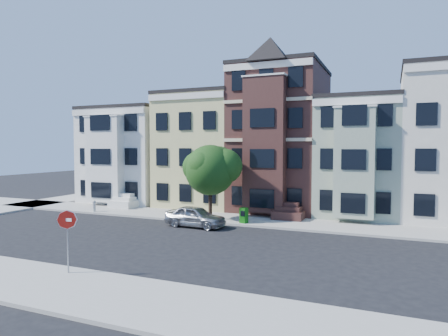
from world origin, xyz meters
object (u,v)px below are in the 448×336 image
at_px(parked_car, 195,216).
at_px(stop_sign, 68,237).
at_px(newspaper_box, 244,215).
at_px(street_tree, 210,173).
at_px(fire_hydrant, 94,207).

bearing_deg(parked_car, stop_sign, -177.07).
height_order(newspaper_box, stop_sign, stop_sign).
xyz_separation_m(street_tree, parked_car, (-0.10, -2.23, -2.80)).
xyz_separation_m(street_tree, fire_hydrant, (-10.25, -0.51, -3.00)).
bearing_deg(newspaper_box, parked_car, -131.50).
distance_m(fire_hydrant, stop_sign, 16.46).
bearing_deg(street_tree, parked_car, -92.58).
height_order(newspaper_box, fire_hydrant, newspaper_box).
bearing_deg(newspaper_box, stop_sign, -88.40).
bearing_deg(fire_hydrant, stop_sign, -52.74).
relative_size(parked_car, stop_sign, 1.41).
bearing_deg(stop_sign, newspaper_box, 66.53).
xyz_separation_m(newspaper_box, stop_sign, (-3.03, -13.26, 0.97)).
bearing_deg(fire_hydrant, street_tree, 2.83).
bearing_deg(stop_sign, parked_car, 78.36).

